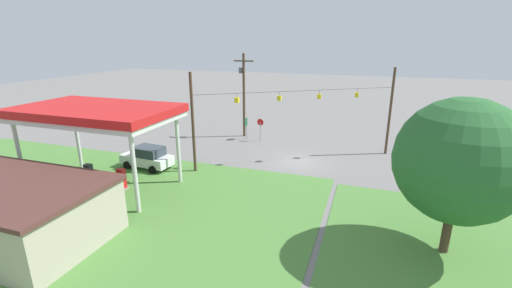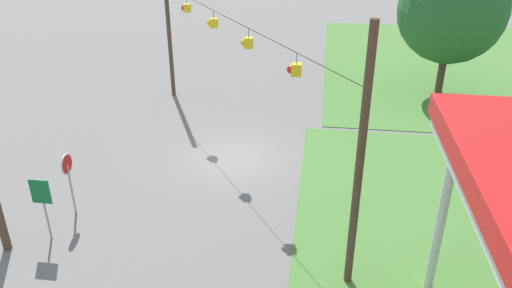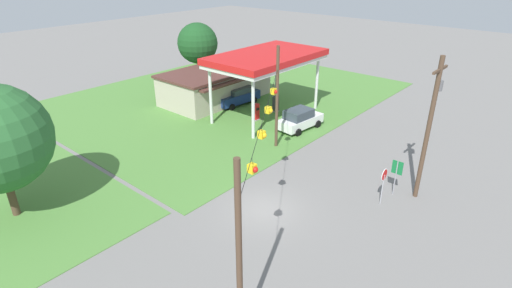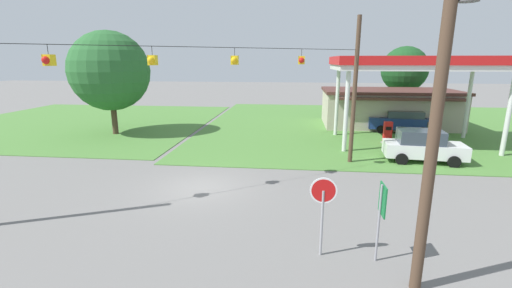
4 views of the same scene
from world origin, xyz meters
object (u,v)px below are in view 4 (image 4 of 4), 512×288
at_px(fuel_pump_near, 387,133).
at_px(car_at_pumps_front, 423,146).
at_px(route_sign, 381,207).
at_px(gas_station_store, 388,108).
at_px(gas_station_canopy, 417,64).
at_px(utility_pole_main, 441,92).
at_px(car_at_pumps_rear, 401,121).
at_px(tree_west_verge, 110,71).
at_px(stop_sign_roadside, 323,200).
at_px(fuel_pump_far, 431,134).
at_px(tree_behind_station, 405,70).

xyz_separation_m(fuel_pump_near, car_at_pumps_front, (0.89, -4.35, 0.20)).
bearing_deg(route_sign, gas_station_store, 75.49).
xyz_separation_m(gas_station_canopy, utility_pole_main, (-4.79, -16.44, -0.44)).
bearing_deg(car_at_pumps_rear, fuel_pump_near, 68.98).
height_order(gas_station_store, fuel_pump_near, gas_station_store).
bearing_deg(tree_west_verge, stop_sign_roadside, -46.52).
xyz_separation_m(gas_station_store, car_at_pumps_rear, (0.39, -2.84, -0.71)).
height_order(fuel_pump_far, route_sign, route_sign).
height_order(tree_behind_station, tree_west_verge, tree_west_verge).
distance_m(car_at_pumps_rear, stop_sign_roadside, 21.00).
relative_size(car_at_pumps_rear, utility_pole_main, 0.57).
distance_m(car_at_pumps_front, route_sign, 11.99).
bearing_deg(car_at_pumps_front, gas_station_store, 91.04).
bearing_deg(car_at_pumps_rear, fuel_pump_far, 105.87).
height_order(gas_station_canopy, utility_pole_main, utility_pole_main).
xyz_separation_m(gas_station_canopy, gas_station_store, (0.26, 7.19, -3.90)).
bearing_deg(car_at_pumps_rear, gas_station_store, -77.18).
height_order(gas_station_canopy, fuel_pump_far, gas_station_canopy).
height_order(fuel_pump_near, route_sign, route_sign).
relative_size(gas_station_store, car_at_pumps_front, 2.52).
distance_m(stop_sign_roadside, tree_behind_station, 29.98).
distance_m(fuel_pump_far, tree_west_verge, 24.32).
distance_m(gas_station_canopy, tree_behind_station, 13.27).
bearing_deg(gas_station_store, gas_station_canopy, -92.08).
xyz_separation_m(gas_station_store, fuel_pump_far, (1.22, -7.19, -0.89)).
bearing_deg(gas_station_store, fuel_pump_far, -80.37).
bearing_deg(car_at_pumps_front, route_sign, -109.15).
xyz_separation_m(gas_station_store, fuel_pump_near, (-1.74, -7.19, -0.89)).
bearing_deg(stop_sign_roadside, tree_west_verge, -46.52).
xyz_separation_m(stop_sign_roadside, tree_west_verge, (-15.26, 16.09, 3.18)).
relative_size(gas_station_canopy, fuel_pump_near, 6.88).
bearing_deg(fuel_pump_near, fuel_pump_far, 0.00).
distance_m(gas_station_store, tree_behind_station, 7.13).
xyz_separation_m(fuel_pump_far, route_sign, (-7.03, -15.24, 0.95)).
distance_m(fuel_pump_near, car_at_pumps_front, 4.44).
xyz_separation_m(gas_station_canopy, car_at_pumps_front, (-0.60, -4.35, -4.59)).
height_order(gas_station_canopy, fuel_pump_near, gas_station_canopy).
xyz_separation_m(fuel_pump_near, stop_sign_roadside, (-5.71, -15.11, 1.05)).
bearing_deg(route_sign, car_at_pumps_front, 65.57).
xyz_separation_m(fuel_pump_near, route_sign, (-4.06, -15.24, 0.95)).
xyz_separation_m(car_at_pumps_front, tree_behind_station, (3.68, 17.24, 3.93)).
bearing_deg(utility_pole_main, fuel_pump_near, 78.62).
bearing_deg(fuel_pump_far, gas_station_store, 99.63).
relative_size(car_at_pumps_front, tree_behind_station, 0.63).
relative_size(gas_station_store, fuel_pump_far, 7.17).
bearing_deg(gas_station_store, fuel_pump_near, -103.62).
height_order(gas_station_store, stop_sign_roadside, gas_station_store).
xyz_separation_m(fuel_pump_far, car_at_pumps_rear, (-0.83, 4.36, 0.18)).
bearing_deg(car_at_pumps_rear, stop_sign_roadside, 73.11).
height_order(car_at_pumps_front, stop_sign_roadside, stop_sign_roadside).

